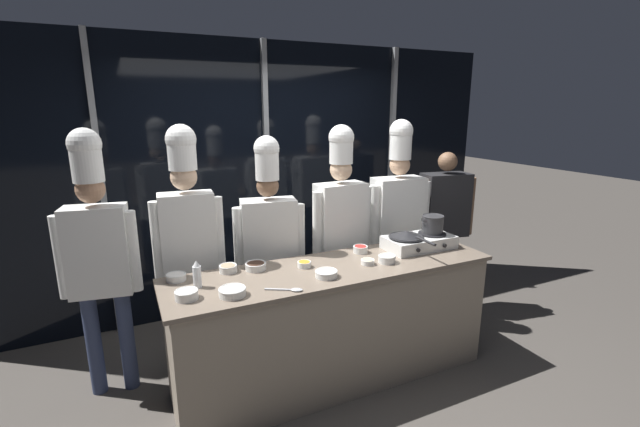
% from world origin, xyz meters
% --- Properties ---
extents(ground_plane, '(24.00, 24.00, 0.00)m').
position_xyz_m(ground_plane, '(0.00, 0.00, 0.00)').
color(ground_plane, '#47423D').
extents(window_wall_back, '(5.34, 0.09, 2.70)m').
position_xyz_m(window_wall_back, '(0.00, 1.55, 1.35)').
color(window_wall_back, black).
rests_on(window_wall_back, ground_plane).
extents(demo_counter, '(2.47, 0.67, 0.92)m').
position_xyz_m(demo_counter, '(0.00, 0.00, 0.46)').
color(demo_counter, gray).
rests_on(demo_counter, ground_plane).
extents(portable_stove, '(0.58, 0.32, 0.12)m').
position_xyz_m(portable_stove, '(0.83, 0.08, 0.98)').
color(portable_stove, silver).
rests_on(portable_stove, demo_counter).
extents(frying_pan, '(0.29, 0.50, 0.05)m').
position_xyz_m(frying_pan, '(0.70, 0.08, 1.06)').
color(frying_pan, '#232326').
rests_on(frying_pan, portable_stove).
extents(stock_pot, '(0.21, 0.18, 0.15)m').
position_xyz_m(stock_pot, '(0.97, 0.08, 1.12)').
color(stock_pot, '#333335').
rests_on(stock_pot, portable_stove).
extents(squeeze_bottle_clear, '(0.05, 0.05, 0.19)m').
position_xyz_m(squeeze_bottle_clear, '(-0.98, 0.06, 1.01)').
color(squeeze_bottle_clear, white).
rests_on(squeeze_bottle_clear, demo_counter).
extents(prep_bowl_onion, '(0.17, 0.17, 0.05)m').
position_xyz_m(prep_bowl_onion, '(-0.80, -0.17, 0.95)').
color(prep_bowl_onion, white).
rests_on(prep_bowl_onion, demo_counter).
extents(prep_bowl_chicken, '(0.16, 0.16, 0.05)m').
position_xyz_m(prep_bowl_chicken, '(-0.14, -0.15, 0.95)').
color(prep_bowl_chicken, white).
rests_on(prep_bowl_chicken, demo_counter).
extents(prep_bowl_garlic, '(0.14, 0.14, 0.06)m').
position_xyz_m(prep_bowl_garlic, '(-1.07, -0.10, 0.96)').
color(prep_bowl_garlic, white).
rests_on(prep_bowl_garlic, demo_counter).
extents(prep_bowl_ginger, '(0.10, 0.10, 0.04)m').
position_xyz_m(prep_bowl_ginger, '(0.25, -0.06, 0.94)').
color(prep_bowl_ginger, white).
rests_on(prep_bowl_ginger, demo_counter).
extents(prep_bowl_rice, '(0.13, 0.13, 0.05)m').
position_xyz_m(prep_bowl_rice, '(-1.09, 0.24, 0.95)').
color(prep_bowl_rice, white).
rests_on(prep_bowl_rice, demo_counter).
extents(prep_bowl_carrots, '(0.10, 0.10, 0.04)m').
position_xyz_m(prep_bowl_carrots, '(-0.20, 0.09, 0.95)').
color(prep_bowl_carrots, white).
rests_on(prep_bowl_carrots, demo_counter).
extents(prep_bowl_bell_pepper, '(0.12, 0.12, 0.06)m').
position_xyz_m(prep_bowl_bell_pepper, '(0.34, 0.19, 0.95)').
color(prep_bowl_bell_pepper, white).
rests_on(prep_bowl_bell_pepper, demo_counter).
extents(prep_bowl_soy_glaze, '(0.15, 0.15, 0.05)m').
position_xyz_m(prep_bowl_soy_glaze, '(-0.54, 0.20, 0.95)').
color(prep_bowl_soy_glaze, white).
rests_on(prep_bowl_soy_glaze, demo_counter).
extents(prep_bowl_mushrooms, '(0.13, 0.13, 0.05)m').
position_xyz_m(prep_bowl_mushrooms, '(-0.73, 0.24, 0.95)').
color(prep_bowl_mushrooms, white).
rests_on(prep_bowl_mushrooms, demo_counter).
extents(prep_bowl_noodles, '(0.13, 0.13, 0.06)m').
position_xyz_m(prep_bowl_noodles, '(0.40, -0.09, 0.95)').
color(prep_bowl_noodles, white).
rests_on(prep_bowl_noodles, demo_counter).
extents(serving_spoon_slotted, '(0.23, 0.15, 0.02)m').
position_xyz_m(serving_spoon_slotted, '(-0.44, -0.26, 0.93)').
color(serving_spoon_slotted, '#B2B5BA').
rests_on(serving_spoon_slotted, demo_counter).
extents(chef_head, '(0.53, 0.28, 1.94)m').
position_xyz_m(chef_head, '(-1.55, 0.57, 1.13)').
color(chef_head, '#2D3856').
rests_on(chef_head, ground_plane).
extents(chef_sous, '(0.52, 0.24, 1.95)m').
position_xyz_m(chef_sous, '(-0.95, 0.57, 1.16)').
color(chef_sous, '#4C4C51').
rests_on(chef_sous, ground_plane).
extents(chef_line, '(0.57, 0.31, 1.86)m').
position_xyz_m(chef_line, '(-0.31, 0.56, 1.05)').
color(chef_line, '#4C4C51').
rests_on(chef_line, ground_plane).
extents(chef_pastry, '(0.57, 0.25, 1.93)m').
position_xyz_m(chef_pastry, '(0.34, 0.54, 1.12)').
color(chef_pastry, '#2D3856').
rests_on(chef_pastry, ground_plane).
extents(chef_apprentice, '(0.63, 0.28, 1.96)m').
position_xyz_m(chef_apprentice, '(0.97, 0.58, 1.10)').
color(chef_apprentice, '#232326').
rests_on(chef_apprentice, ground_plane).
extents(person_guest, '(0.61, 0.32, 1.64)m').
position_xyz_m(person_guest, '(1.57, 0.62, 0.98)').
color(person_guest, '#232326').
rests_on(person_guest, ground_plane).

